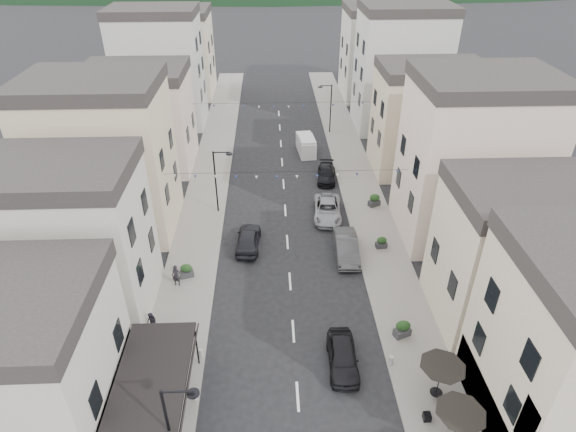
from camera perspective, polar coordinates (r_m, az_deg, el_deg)
The scene contains 25 objects.
sidewalk_left at distance 49.52m, azimuth -9.30°, elevation 4.20°, with size 4.00×76.00×0.12m, color slate.
sidewalk_right at distance 49.90m, azimuth 8.10°, elevation 4.53°, with size 4.00×76.00×0.12m, color slate.
boutique_awning at distance 26.54m, azimuth -15.31°, elevation -18.09°, with size 3.77×7.50×3.28m.
buildings_row_left at distance 53.65m, azimuth -16.88°, elevation 12.56°, with size 10.20×54.16×14.00m.
buildings_row_right at distance 53.21m, azimuth 15.45°, elevation 12.85°, with size 10.20×54.16×14.50m.
cafe_terrace at distance 26.67m, azimuth 19.69°, elevation -21.42°, with size 2.50×8.10×2.53m.
streetlamp_left_near at distance 24.01m, azimuth -13.36°, elevation -22.84°, with size 1.70×0.56×6.00m.
streetlamp_left_far at distance 42.37m, azimuth -8.26°, elevation 4.77°, with size 1.70×0.56×6.00m.
streetlamp_right_far at distance 59.11m, azimuth 4.84°, elevation 13.10°, with size 1.70×0.56×6.00m.
bollards at distance 28.30m, azimuth 1.22°, elevation -20.89°, with size 11.66×10.26×0.60m.
bunting_near at distance 37.69m, azimuth -0.14°, elevation 4.80°, with size 19.00×0.28×0.62m.
bunting_far at distance 52.39m, azimuth -0.81°, elevation 12.92°, with size 19.00×0.28×0.62m.
parked_car_a at distance 29.96m, azimuth 6.50°, elevation -16.21°, with size 1.73×4.31×1.47m, color black.
parked_car_b at distance 38.13m, azimuth 6.93°, elevation -3.68°, with size 1.71×4.91×1.62m, color #38383B.
parked_car_c at distance 42.85m, azimuth 4.69°, elevation 0.77°, with size 2.40×5.20×1.45m, color gray.
parked_car_d at distance 49.04m, azimuth 4.58°, elevation 5.01°, with size 1.80×4.42×1.28m, color black.
parked_car_e at distance 38.94m, azimuth -4.74°, elevation -2.73°, with size 1.83×4.56×1.55m, color black.
delivery_van at distance 54.55m, azimuth 2.15°, elevation 8.45°, with size 2.08×4.37×2.03m.
pedestrian_a at distance 35.73m, azimuth -13.10°, elevation -6.90°, with size 0.62×0.41×1.71m, color black.
pedestrian_b at distance 32.65m, azimuth -15.84°, elevation -12.07°, with size 0.74×0.58×1.53m, color #27212D.
planter_la at distance 29.81m, azimuth -13.39°, elevation -17.73°, with size 1.01×0.63×1.07m.
planter_lb at distance 36.54m, azimuth -11.93°, elevation -6.36°, with size 1.10×0.80×1.10m.
planter_ra at distance 32.19m, azimuth 13.43°, elevation -12.86°, with size 1.21×0.94×1.20m.
planter_rb at distance 39.44m, azimuth 11.02°, elevation -3.09°, with size 0.95×0.61×1.00m.
planter_rc at distance 44.88m, azimuth 10.21°, elevation 1.87°, with size 1.20×0.97×1.18m.
Camera 1 is at (-1.24, -11.38, 23.10)m, focal length 30.00 mm.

